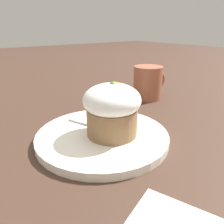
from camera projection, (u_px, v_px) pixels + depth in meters
name	position (u px, v px, depth m)	size (l,w,h in m)	color
ground_plane	(102.00, 139.00, 0.41)	(4.00, 4.00, 0.00)	#3D281E
dessert_plate	(102.00, 136.00, 0.40)	(0.24, 0.24, 0.01)	white
carrot_cake	(112.00, 109.00, 0.38)	(0.10, 0.10, 0.10)	olive
spoon	(100.00, 127.00, 0.42)	(0.06, 0.11, 0.01)	#B7B7BC
coffee_cup	(148.00, 83.00, 0.62)	(0.11, 0.08, 0.09)	#9E563D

